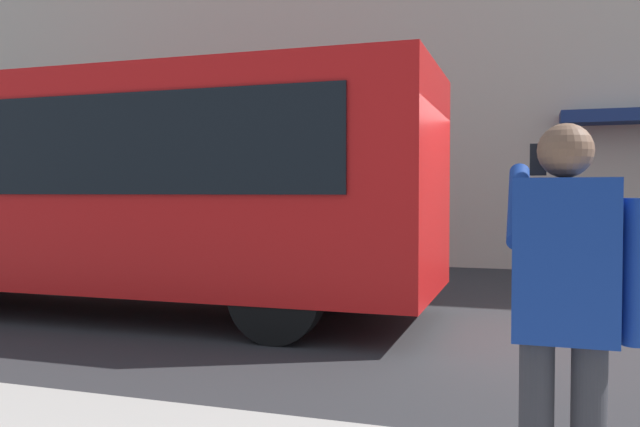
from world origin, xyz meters
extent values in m
plane|color=#2B2B2D|center=(0.00, 0.00, 0.00)|extent=(60.00, 60.00, 0.00)
cube|color=red|center=(4.75, 0.02, 1.70)|extent=(9.00, 2.50, 2.60)
cube|color=black|center=(4.75, 1.28, 2.10)|extent=(7.60, 0.06, 1.10)
cylinder|color=black|center=(1.75, -1.08, 0.50)|extent=(1.00, 0.28, 1.00)
cylinder|color=black|center=(1.75, 1.12, 0.50)|extent=(1.00, 0.28, 1.00)
cube|color=navy|center=(-0.87, 4.54, 1.30)|extent=(0.40, 0.24, 0.66)
sphere|color=brown|center=(-0.87, 4.54, 1.74)|extent=(0.22, 0.22, 0.22)
cylinder|color=navy|center=(-1.13, 4.54, 1.26)|extent=(0.09, 0.09, 0.58)
cylinder|color=navy|center=(-0.69, 4.38, 1.52)|extent=(0.09, 0.48, 0.37)
cube|color=black|center=(-0.77, 4.24, 1.72)|extent=(0.07, 0.01, 0.14)
camera|label=1|loc=(-0.73, 7.31, 1.57)|focal=36.22mm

